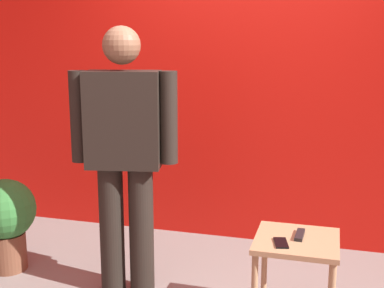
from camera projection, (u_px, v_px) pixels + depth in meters
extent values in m
cube|color=red|center=(243.00, 65.00, 4.11)|extent=(6.26, 0.12, 2.95)
cylinder|color=black|center=(112.00, 230.00, 3.37)|extent=(0.19, 0.19, 0.87)
cylinder|color=black|center=(141.00, 230.00, 3.35)|extent=(0.19, 0.19, 0.87)
cube|color=black|center=(124.00, 120.00, 3.21)|extent=(0.51, 0.32, 0.62)
cube|color=red|center=(127.00, 112.00, 3.32)|extent=(0.13, 0.04, 0.52)
cube|color=#384C99|center=(128.00, 115.00, 3.33)|extent=(0.05, 0.02, 0.47)
cylinder|color=black|center=(79.00, 117.00, 3.23)|extent=(0.14, 0.14, 0.58)
cylinder|color=black|center=(168.00, 118.00, 3.18)|extent=(0.14, 0.14, 0.58)
sphere|color=brown|center=(121.00, 45.00, 3.11)|extent=(0.24, 0.24, 0.24)
cube|color=tan|center=(297.00, 241.00, 2.88)|extent=(0.47, 0.47, 0.03)
cylinder|color=tan|center=(264.00, 267.00, 3.19)|extent=(0.04, 0.04, 0.53)
cylinder|color=tan|center=(332.00, 275.00, 3.08)|extent=(0.04, 0.04, 0.53)
cube|color=black|center=(281.00, 243.00, 2.80)|extent=(0.10, 0.16, 0.01)
cube|color=black|center=(300.00, 235.00, 2.91)|extent=(0.05, 0.17, 0.02)
cylinder|color=brown|center=(8.00, 251.00, 3.74)|extent=(0.26, 0.26, 0.28)
sphere|color=#2D7233|center=(5.00, 209.00, 3.67)|extent=(0.44, 0.44, 0.44)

